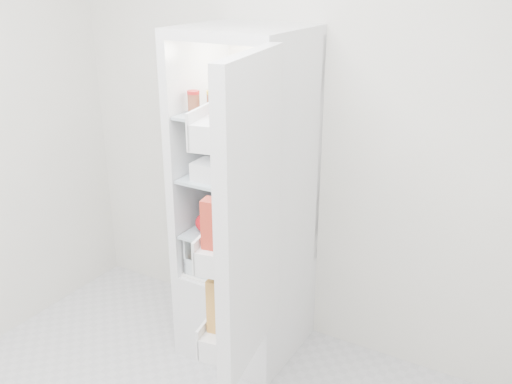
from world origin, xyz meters
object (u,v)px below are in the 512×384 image
Objects in this scene: red_cabbage at (240,220)px; fridge_door at (244,221)px; mushroom_bowl at (226,214)px; refrigerator at (250,237)px.

fridge_door reaches higher than red_cabbage.
fridge_door is at bearing -56.54° from red_cabbage.
mushroom_bowl is at bearing 145.83° from red_cabbage.
red_cabbage is at bearing -80.27° from refrigerator.
fridge_door is at bearing -60.91° from refrigerator.
fridge_door is (0.35, -0.63, 0.43)m from refrigerator.
mushroom_bowl is (-0.16, 0.11, -0.05)m from red_cabbage.
refrigerator is at bearing 99.73° from red_cabbage.
red_cabbage is 0.20m from mushroom_bowl.
refrigerator is at bearing 9.69° from mushroom_bowl.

